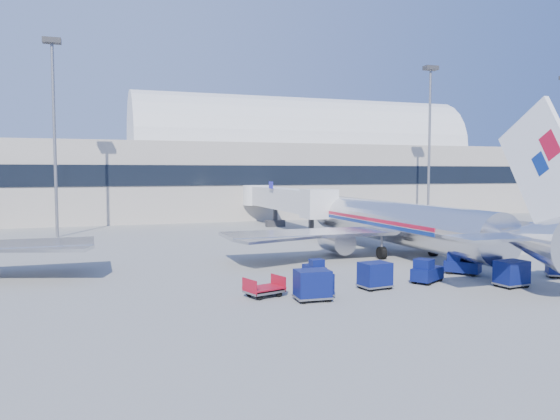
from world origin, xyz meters
name	(u,v)px	position (x,y,z in m)	size (l,w,h in m)	color
ground	(318,271)	(0.00, 0.00, 0.00)	(260.00, 260.00, 0.00)	gray
terminal	(108,172)	(-13.60, 55.96, 7.52)	(170.00, 28.15, 21.00)	#B2AA9E
airliner_main	(402,223)	(10.00, 4.51, 2.93)	(32.00, 37.26, 12.07)	silver
jetbridge_near	(280,199)	(7.60, 30.81, 3.93)	(4.40, 27.50, 6.25)	silver
mast_west	(54,108)	(-20.00, 30.00, 14.79)	(2.00, 1.20, 22.60)	slate
mast_east	(430,121)	(30.00, 30.00, 14.79)	(2.00, 1.20, 22.60)	slate
barrier_near	(494,251)	(18.00, 2.00, 0.45)	(3.00, 0.55, 0.90)	#9E9E96
barrier_mid	(524,249)	(21.30, 2.00, 0.45)	(3.00, 0.55, 0.90)	#9E9E96
barrier_far	(552,247)	(24.60, 2.00, 0.45)	(3.00, 0.55, 0.90)	#9E9E96
tug_lead	(426,272)	(5.29, -6.28, 0.76)	(2.85, 2.41, 1.67)	#0A124C
tug_right	(461,264)	(9.50, -4.46, 0.73)	(2.47, 2.69, 1.60)	#0A124C
tug_left	(314,269)	(-1.22, -2.18, 0.63)	(1.06, 2.11, 1.37)	#0A124C
cart_train_a	(375,275)	(1.01, -6.90, 0.92)	(2.13, 1.73, 1.72)	#0A124C
cart_train_b	(318,285)	(-3.46, -8.07, 0.79)	(1.89, 1.59, 1.47)	#0A124C
cart_train_c	(312,284)	(-4.01, -8.58, 0.97)	(2.14, 1.68, 1.81)	#0A124C
cart_solo_near	(512,273)	(9.71, -9.32, 0.93)	(2.12, 1.71, 1.74)	#0A124C
cart_open_red	(264,290)	(-6.37, -6.72, 0.42)	(2.56, 2.13, 0.59)	slate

